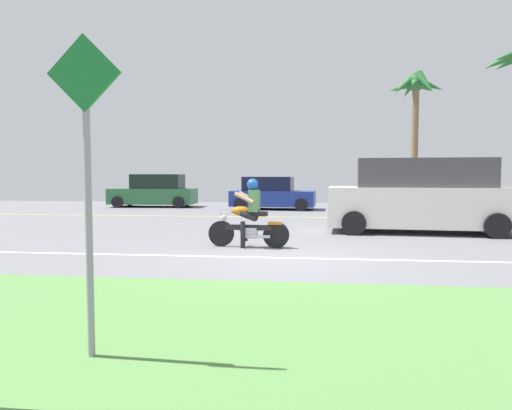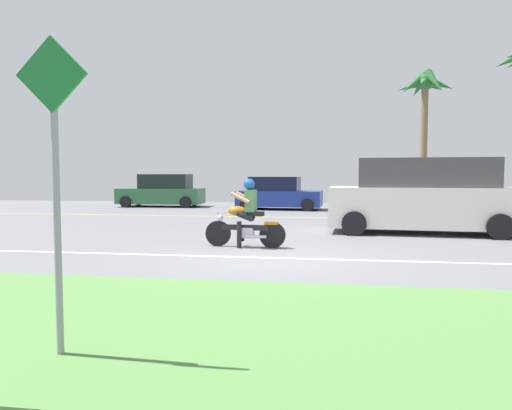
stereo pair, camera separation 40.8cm
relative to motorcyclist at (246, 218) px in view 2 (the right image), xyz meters
name	(u,v)px [view 2 (the right image)]	position (x,y,z in m)	size (l,w,h in m)	color
ground	(287,238)	(0.77, 1.72, -0.65)	(56.00, 30.00, 0.04)	slate
grass_median	(231,326)	(0.77, -5.38, -0.60)	(56.00, 3.80, 0.06)	#548442
lane_line_near	(275,258)	(0.77, -1.25, -0.63)	(50.40, 0.12, 0.01)	silver
lane_line_far	(300,217)	(0.77, 7.38, -0.63)	(50.40, 0.12, 0.01)	yellow
motorcyclist	(246,218)	(0.00, 0.00, 0.00)	(1.80, 0.59, 1.50)	black
suv_nearby	(422,197)	(4.31, 3.17, 0.35)	(5.12, 2.42, 2.02)	white
parked_car_0	(162,192)	(-6.38, 12.41, 0.12)	(4.22, 2.00, 1.62)	#2D663D
parked_car_1	(278,194)	(-0.44, 11.43, 0.07)	(3.94, 2.24, 1.50)	navy
palm_tree_0	(425,94)	(6.51, 14.20, 4.91)	(2.77, 2.81, 6.72)	brown
street_sign	(55,167)	(-0.49, -6.39, 1.01)	(0.62, 0.06, 2.70)	gray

